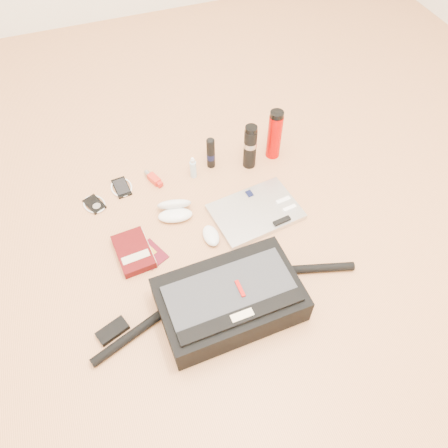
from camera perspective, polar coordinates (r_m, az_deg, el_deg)
The scene contains 14 objects.
ground at distance 1.76m, azimuth -0.48°, elevation -3.91°, with size 4.00×4.00×0.00m, color tan.
messenger_bag at distance 1.59m, azimuth 0.68°, elevation -9.87°, with size 1.04×0.33×0.14m.
laptop at distance 1.88m, azimuth 4.20°, elevation 1.60°, with size 0.39×0.30×0.04m.
book at distance 1.79m, azimuth -11.70°, elevation -3.57°, with size 0.15×0.21×0.04m.
passport at distance 1.79m, azimuth -9.56°, elevation -3.88°, with size 0.14×0.15×0.01m.
mouse at distance 1.79m, azimuth -1.71°, elevation -1.53°, with size 0.07×0.11×0.04m.
sunglasses_case at distance 1.87m, azimuth -6.45°, elevation 1.83°, with size 0.17×0.15×0.08m.
ipod at distance 2.00m, azimuth -16.57°, elevation 2.50°, with size 0.12×0.12×0.01m.
phone at distance 2.03m, azimuth -13.25°, elevation 4.69°, with size 0.10×0.12×0.01m.
inhaler at distance 2.03m, azimuth -9.19°, elevation 5.88°, with size 0.07×0.12×0.03m.
spray_bottle at distance 2.00m, azimuth -4.05°, elevation 7.25°, with size 0.04×0.04×0.11m.
aerosol_can at distance 2.03m, azimuth -1.74°, elevation 9.28°, with size 0.04×0.04×0.17m.
thermos_black at distance 2.01m, azimuth 3.43°, elevation 10.05°, with size 0.08×0.08×0.23m.
thermos_red at distance 2.06m, azimuth 6.62°, elevation 11.50°, with size 0.08×0.08×0.25m.
Camera 1 is at (-0.32, -0.92, 1.47)m, focal length 35.00 mm.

